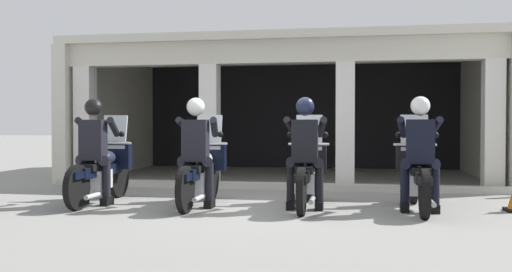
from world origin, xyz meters
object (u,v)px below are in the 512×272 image
Objects in this scene: police_officer_center_left at (196,143)px; police_officer_far_right at (420,144)px; motorcycle_far_left at (103,170)px; motorcycle_center_left at (202,171)px; police_officer_center_right at (305,143)px; motorcycle_center_right at (307,172)px; police_officer_far_left at (94,142)px; motorcycle_far_right at (418,174)px.

police_officer_center_left is 1.00× the size of police_officer_far_right.
police_officer_center_left is (1.56, -0.26, 0.44)m from motorcycle_far_left.
motorcycle_center_left is 1.64m from police_officer_center_right.
motorcycle_center_left is at bearing 162.44° from police_officer_center_right.
police_officer_far_left is at bearing 176.81° from motorcycle_center_right.
police_officer_far_left is (-0.00, -0.28, 0.44)m from motorcycle_far_left.
motorcycle_far_left is 4.70m from motorcycle_far_right.
motorcycle_far_left is at bearing 171.66° from motorcycle_center_right.
police_officer_center_left is at bearing -177.08° from motorcycle_center_right.
police_officer_far_right is at bearing -19.57° from motorcycle_center_right.
police_officer_center_left is 0.78× the size of motorcycle_far_right.
motorcycle_far_left is at bearing 157.81° from police_officer_center_left.
police_officer_far_left is 3.13m from police_officer_center_right.
police_officer_center_left reaches higher than motorcycle_far_left.
police_officer_far_right is (3.13, -0.18, 0.44)m from motorcycle_center_left.
motorcycle_far_right is at bearing -5.52° from police_officer_center_left.
police_officer_center_left is at bearing -102.86° from motorcycle_center_left.
police_officer_center_right is (1.57, 0.08, 0.00)m from police_officer_center_left.
motorcycle_far_left is 1.29× the size of police_officer_center_right.
police_officer_center_left is (-0.00, -0.28, 0.44)m from motorcycle_center_left.
motorcycle_far_left is 3.16m from police_officer_center_right.
motorcycle_center_left is at bearing -5.30° from motorcycle_far_left.
motorcycle_center_left is 3.13m from motorcycle_far_right.
motorcycle_far_left and motorcycle_far_right have the same top height.
police_officer_far_left is 1.00× the size of police_officer_center_right.
motorcycle_far_right is (3.13, 0.39, -0.44)m from police_officer_center_left.
motorcycle_center_right is 0.52m from police_officer_center_right.
motorcycle_far_left is at bearing 171.03° from police_officer_far_right.
police_officer_center_right and police_officer_far_right have the same top height.
police_officer_far_left is 4.70m from police_officer_far_right.
police_officer_far_left is at bearing 168.11° from police_officer_center_left.
police_officer_center_right is at bearing 173.87° from police_officer_far_right.
motorcycle_center_left is 1.29× the size of police_officer_center_right.
police_officer_center_left is 1.00× the size of police_officer_center_right.
police_officer_center_left is at bearing -179.95° from motorcycle_far_right.
motorcycle_center_right is (1.57, 0.36, -0.44)m from police_officer_center_left.
police_officer_center_left is at bearing -5.30° from police_officer_far_left.
motorcycle_far_left is 1.00× the size of motorcycle_far_right.
motorcycle_center_right is (3.13, 0.10, 0.00)m from motorcycle_far_left.
police_officer_center_left is at bearing -15.60° from motorcycle_far_left.
police_officer_center_right reaches higher than motorcycle_center_left.
police_officer_far_left is at bearing 171.66° from police_officer_center_right.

